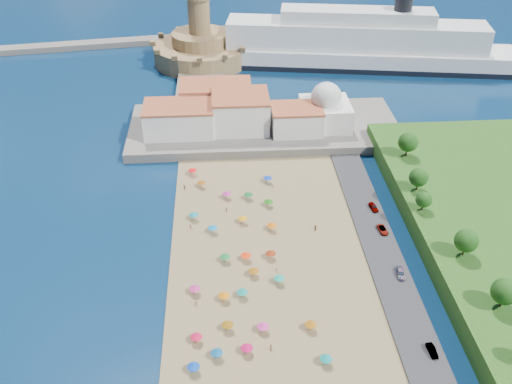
{
  "coord_description": "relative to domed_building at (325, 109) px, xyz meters",
  "views": [
    {
      "loc": [
        -4.21,
        -97.74,
        91.29
      ],
      "look_at": [
        4.0,
        25.0,
        8.0
      ],
      "focal_mm": 40.0,
      "sensor_mm": 36.0,
      "label": 1
    }
  ],
  "objects": [
    {
      "name": "ground",
      "position": [
        -30.0,
        -71.0,
        -8.97
      ],
      "size": [
        700.0,
        700.0,
        0.0
      ],
      "primitive_type": "plane",
      "color": "#071938",
      "rests_on": "ground"
    },
    {
      "name": "domed_building",
      "position": [
        0.0,
        0.0,
        0.0
      ],
      "size": [
        16.0,
        16.0,
        15.0
      ],
      "color": "silver",
      "rests_on": "terrace"
    },
    {
      "name": "parked_cars",
      "position": [
        6.0,
        -64.56,
        -7.63
      ],
      "size": [
        2.5,
        53.34,
        1.39
      ],
      "color": "gray",
      "rests_on": "promenade"
    },
    {
      "name": "beach_parasols",
      "position": [
        -31.91,
        -79.63,
        -6.83
      ],
      "size": [
        30.42,
        116.23,
        2.2
      ],
      "color": "gray",
      "rests_on": "beach"
    },
    {
      "name": "jetty",
      "position": [
        -42.0,
        37.0,
        -7.77
      ],
      "size": [
        18.0,
        70.0,
        2.4
      ],
      "primitive_type": "cube",
      "color": "#59544C",
      "rests_on": "ground"
    },
    {
      "name": "waterfront_buildings",
      "position": [
        -33.05,
        2.64,
        -1.1
      ],
      "size": [
        57.0,
        29.0,
        11.0
      ],
      "color": "silver",
      "rests_on": "terrace"
    },
    {
      "name": "hillside_trees",
      "position": [
        18.76,
        -75.18,
        1.04
      ],
      "size": [
        11.49,
        110.53,
        7.38
      ],
      "color": "#382314",
      "rests_on": "hillside"
    },
    {
      "name": "terrace",
      "position": [
        -20.0,
        2.0,
        -7.47
      ],
      "size": [
        90.0,
        36.0,
        3.0
      ],
      "primitive_type": "cube",
      "color": "#59544C",
      "rests_on": "ground"
    },
    {
      "name": "cruise_ship",
      "position": [
        22.32,
        58.87,
        -0.34
      ],
      "size": [
        135.06,
        40.27,
        29.17
      ],
      "color": "black",
      "rests_on": "ground"
    },
    {
      "name": "beachgoers",
      "position": [
        -30.63,
        -66.14,
        -7.84
      ],
      "size": [
        37.27,
        94.28,
        1.9
      ],
      "color": "tan",
      "rests_on": "beach"
    },
    {
      "name": "fortress",
      "position": [
        -42.0,
        67.0,
        -2.29
      ],
      "size": [
        40.0,
        40.0,
        32.4
      ],
      "color": "#A08350",
      "rests_on": "ground"
    }
  ]
}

